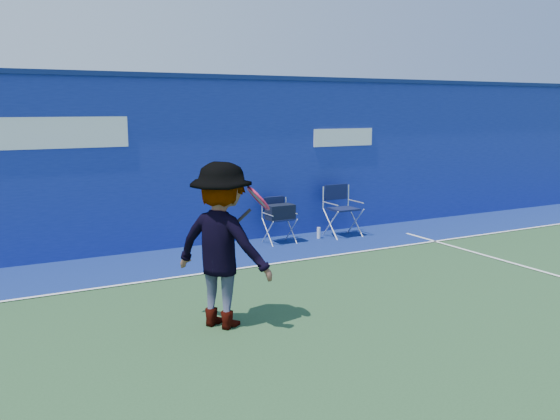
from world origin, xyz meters
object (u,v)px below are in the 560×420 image
directors_chair_left (279,224)px  directors_chair_right (342,220)px  water_bottle (319,233)px  tennis_player (222,245)px

directors_chair_left → directors_chair_right: size_ratio=0.85×
water_bottle → tennis_player: bearing=-135.2°
tennis_player → directors_chair_left: bearing=53.1°
directors_chair_left → directors_chair_right: bearing=-2.2°
directors_chair_right → water_bottle: (-0.54, 0.01, -0.20)m
directors_chair_right → tennis_player: tennis_player is taller
water_bottle → tennis_player: size_ratio=0.12×
water_bottle → tennis_player: tennis_player is taller
directors_chair_left → tennis_player: (-2.56, -3.41, 0.59)m
directors_chair_right → water_bottle: directors_chair_right is taller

